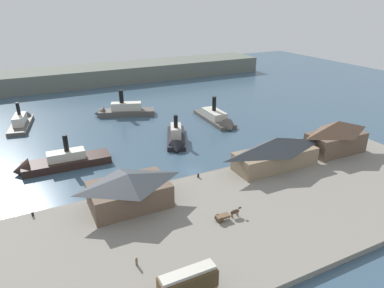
{
  "coord_description": "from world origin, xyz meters",
  "views": [
    {
      "loc": [
        -34.73,
        -68.94,
        39.93
      ],
      "look_at": [
        5.35,
        11.76,
        2.0
      ],
      "focal_mm": 32.56,
      "sensor_mm": 36.0,
      "label": 1
    }
  ],
  "objects_px": {
    "pedestrian_walking_west": "(137,261)",
    "ferry_departing_north": "(121,111)",
    "horse_cart": "(228,215)",
    "mooring_post_east": "(33,214)",
    "ferry_shed_central_terminal": "(336,136)",
    "mooring_post_west": "(198,176)",
    "ferry_shed_customs_shed": "(129,189)",
    "ferry_moored_west": "(55,163)",
    "ferry_shed_east_terminal": "(276,152)",
    "ferry_near_quay": "(218,119)",
    "street_tram": "(188,281)",
    "ferry_mid_harbor": "(22,121)",
    "ferry_approaching_east": "(176,139)"
  },
  "relations": [
    {
      "from": "ferry_shed_east_terminal",
      "to": "ferry_shed_central_terminal",
      "type": "relative_size",
      "value": 1.35
    },
    {
      "from": "pedestrian_walking_west",
      "to": "ferry_near_quay",
      "type": "bearing_deg",
      "value": 49.57
    },
    {
      "from": "ferry_shed_customs_shed",
      "to": "ferry_moored_west",
      "type": "bearing_deg",
      "value": 113.02
    },
    {
      "from": "pedestrian_walking_west",
      "to": "ferry_departing_north",
      "type": "height_order",
      "value": "ferry_departing_north"
    },
    {
      "from": "ferry_shed_central_terminal",
      "to": "ferry_approaching_east",
      "type": "xyz_separation_m",
      "value": [
        -34.84,
        27.39,
        -4.3
      ]
    },
    {
      "from": "ferry_shed_customs_shed",
      "to": "ferry_moored_west",
      "type": "distance_m",
      "value": 29.14
    },
    {
      "from": "ferry_departing_north",
      "to": "mooring_post_east",
      "type": "bearing_deg",
      "value": -120.28
    },
    {
      "from": "pedestrian_walking_west",
      "to": "ferry_mid_harbor",
      "type": "bearing_deg",
      "value": 99.08
    },
    {
      "from": "ferry_departing_north",
      "to": "ferry_shed_east_terminal",
      "type": "bearing_deg",
      "value": -70.24
    },
    {
      "from": "ferry_shed_central_terminal",
      "to": "pedestrian_walking_west",
      "type": "height_order",
      "value": "ferry_shed_central_terminal"
    },
    {
      "from": "horse_cart",
      "to": "ferry_near_quay",
      "type": "distance_m",
      "value": 58.18
    },
    {
      "from": "horse_cart",
      "to": "pedestrian_walking_west",
      "type": "height_order",
      "value": "horse_cart"
    },
    {
      "from": "ferry_shed_east_terminal",
      "to": "ferry_moored_west",
      "type": "xyz_separation_m",
      "value": [
        -48.57,
        25.88,
        -3.75
      ]
    },
    {
      "from": "ferry_shed_central_terminal",
      "to": "mooring_post_west",
      "type": "bearing_deg",
      "value": 175.17
    },
    {
      "from": "ferry_shed_customs_shed",
      "to": "street_tram",
      "type": "height_order",
      "value": "ferry_shed_customs_shed"
    },
    {
      "from": "ferry_shed_central_terminal",
      "to": "ferry_moored_west",
      "type": "bearing_deg",
      "value": 159.5
    },
    {
      "from": "ferry_shed_customs_shed",
      "to": "mooring_post_west",
      "type": "height_order",
      "value": "ferry_shed_customs_shed"
    },
    {
      "from": "ferry_near_quay",
      "to": "mooring_post_east",
      "type": "bearing_deg",
      "value": -151.08
    },
    {
      "from": "ferry_shed_customs_shed",
      "to": "mooring_post_west",
      "type": "xyz_separation_m",
      "value": [
        17.74,
        4.22,
        -3.1
      ]
    },
    {
      "from": "ferry_shed_customs_shed",
      "to": "ferry_near_quay",
      "type": "xyz_separation_m",
      "value": [
        42.97,
        38.16,
        -3.45
      ]
    },
    {
      "from": "ferry_shed_east_terminal",
      "to": "pedestrian_walking_west",
      "type": "height_order",
      "value": "ferry_shed_east_terminal"
    },
    {
      "from": "ferry_approaching_east",
      "to": "ferry_near_quay",
      "type": "xyz_separation_m",
      "value": [
        20.18,
        9.92,
        -0.08
      ]
    },
    {
      "from": "horse_cart",
      "to": "ferry_departing_north",
      "type": "relative_size",
      "value": 0.25
    },
    {
      "from": "ferry_shed_central_terminal",
      "to": "mooring_post_east",
      "type": "distance_m",
      "value": 75.76
    },
    {
      "from": "ferry_moored_west",
      "to": "pedestrian_walking_west",
      "type": "bearing_deg",
      "value": -80.79
    },
    {
      "from": "ferry_shed_east_terminal",
      "to": "street_tram",
      "type": "bearing_deg",
      "value": -143.93
    },
    {
      "from": "ferry_shed_east_terminal",
      "to": "pedestrian_walking_west",
      "type": "distance_m",
      "value": 45.3
    },
    {
      "from": "ferry_shed_central_terminal",
      "to": "ferry_departing_north",
      "type": "relative_size",
      "value": 0.71
    },
    {
      "from": "ferry_approaching_east",
      "to": "ferry_near_quay",
      "type": "height_order",
      "value": "ferry_near_quay"
    },
    {
      "from": "ferry_shed_east_terminal",
      "to": "mooring_post_west",
      "type": "xyz_separation_m",
      "value": [
        -19.51,
        3.46,
        -3.49
      ]
    },
    {
      "from": "ferry_shed_east_terminal",
      "to": "ferry_near_quay",
      "type": "height_order",
      "value": "ferry_shed_east_terminal"
    },
    {
      "from": "ferry_near_quay",
      "to": "street_tram",
      "type": "bearing_deg",
      "value": -123.51
    },
    {
      "from": "street_tram",
      "to": "ferry_near_quay",
      "type": "height_order",
      "value": "ferry_near_quay"
    },
    {
      "from": "street_tram",
      "to": "horse_cart",
      "type": "relative_size",
      "value": 1.52
    },
    {
      "from": "ferry_mid_harbor",
      "to": "ferry_shed_east_terminal",
      "type": "bearing_deg",
      "value": -50.2
    },
    {
      "from": "mooring_post_east",
      "to": "ferry_mid_harbor",
      "type": "xyz_separation_m",
      "value": [
        0.34,
        62.08,
        -0.37
      ]
    },
    {
      "from": "ferry_mid_harbor",
      "to": "ferry_approaching_east",
      "type": "height_order",
      "value": "ferry_approaching_east"
    },
    {
      "from": "ferry_near_quay",
      "to": "ferry_moored_west",
      "type": "relative_size",
      "value": 0.99
    },
    {
      "from": "ferry_approaching_east",
      "to": "ferry_moored_west",
      "type": "relative_size",
      "value": 0.83
    },
    {
      "from": "ferry_shed_customs_shed",
      "to": "pedestrian_walking_west",
      "type": "xyz_separation_m",
      "value": [
        -4.21,
        -17.21,
        -2.83
      ]
    },
    {
      "from": "ferry_shed_central_terminal",
      "to": "mooring_post_east",
      "type": "bearing_deg",
      "value": 177.22
    },
    {
      "from": "ferry_approaching_east",
      "to": "ferry_departing_north",
      "type": "bearing_deg",
      "value": 102.5
    },
    {
      "from": "horse_cart",
      "to": "mooring_post_east",
      "type": "distance_m",
      "value": 37.4
    },
    {
      "from": "mooring_post_east",
      "to": "ferry_moored_west",
      "type": "relative_size",
      "value": 0.04
    },
    {
      "from": "street_tram",
      "to": "horse_cart",
      "type": "bearing_deg",
      "value": 41.77
    },
    {
      "from": "mooring_post_east",
      "to": "ferry_shed_central_terminal",
      "type": "bearing_deg",
      "value": -2.78
    },
    {
      "from": "horse_cart",
      "to": "mooring_post_east",
      "type": "relative_size",
      "value": 6.14
    },
    {
      "from": "ferry_approaching_east",
      "to": "ferry_moored_west",
      "type": "height_order",
      "value": "ferry_moored_west"
    },
    {
      "from": "street_tram",
      "to": "pedestrian_walking_west",
      "type": "xyz_separation_m",
      "value": [
        -4.67,
        8.83,
        -1.73
      ]
    },
    {
      "from": "pedestrian_walking_west",
      "to": "ferry_approaching_east",
      "type": "distance_m",
      "value": 52.87
    }
  ]
}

